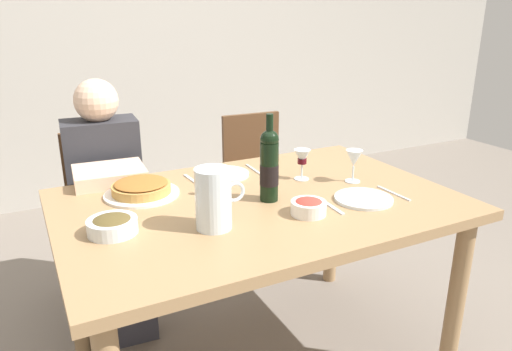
% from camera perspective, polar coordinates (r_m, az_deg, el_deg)
% --- Properties ---
extents(back_wall, '(8.00, 0.10, 2.80)m').
position_cam_1_polar(back_wall, '(3.95, -16.30, 17.57)').
color(back_wall, '#B2ADA3').
rests_on(back_wall, ground).
extents(dining_table, '(1.50, 1.00, 0.76)m').
position_cam_1_polar(dining_table, '(1.88, 0.36, -5.47)').
color(dining_table, '#9E7A51').
rests_on(dining_table, ground).
extents(wine_bottle, '(0.07, 0.07, 0.34)m').
position_cam_1_polar(wine_bottle, '(1.80, 1.59, 1.23)').
color(wine_bottle, black).
rests_on(wine_bottle, dining_table).
extents(water_pitcher, '(0.17, 0.12, 0.21)m').
position_cam_1_polar(water_pitcher, '(1.58, -5.05, -3.19)').
color(water_pitcher, silver).
rests_on(water_pitcher, dining_table).
extents(baked_tart, '(0.29, 0.29, 0.06)m').
position_cam_1_polar(baked_tart, '(1.93, -13.46, -1.51)').
color(baked_tart, white).
rests_on(baked_tart, dining_table).
extents(salad_bowl, '(0.13, 0.13, 0.06)m').
position_cam_1_polar(salad_bowl, '(1.72, 6.26, -3.67)').
color(salad_bowl, white).
rests_on(salad_bowl, dining_table).
extents(olive_bowl, '(0.16, 0.16, 0.06)m').
position_cam_1_polar(olive_bowl, '(1.63, -16.72, -5.62)').
color(olive_bowl, silver).
rests_on(olive_bowl, dining_table).
extents(wine_glass_left_diner, '(0.07, 0.07, 0.13)m').
position_cam_1_polar(wine_glass_left_diner, '(2.05, 5.50, 2.04)').
color(wine_glass_left_diner, silver).
rests_on(wine_glass_left_diner, dining_table).
extents(wine_glass_right_diner, '(0.07, 0.07, 0.14)m').
position_cam_1_polar(wine_glass_right_diner, '(2.05, 11.48, 1.93)').
color(wine_glass_right_diner, silver).
rests_on(wine_glass_right_diner, dining_table).
extents(dinner_plate_left_setting, '(0.22, 0.22, 0.01)m').
position_cam_1_polar(dinner_plate_left_setting, '(1.88, 12.67, -2.71)').
color(dinner_plate_left_setting, silver).
rests_on(dinner_plate_left_setting, dining_table).
extents(dinner_plate_right_setting, '(0.22, 0.22, 0.01)m').
position_cam_1_polar(dinner_plate_right_setting, '(2.12, -3.80, 0.16)').
color(dinner_plate_right_setting, silver).
rests_on(dinner_plate_right_setting, dining_table).
extents(fork_left_setting, '(0.02, 0.16, 0.00)m').
position_cam_1_polar(fork_left_setting, '(1.80, 8.95, -3.65)').
color(fork_left_setting, silver).
rests_on(fork_left_setting, dining_table).
extents(knife_left_setting, '(0.01, 0.18, 0.00)m').
position_cam_1_polar(knife_left_setting, '(1.98, 16.03, -2.03)').
color(knife_left_setting, silver).
rests_on(knife_left_setting, dining_table).
extents(knife_right_setting, '(0.02, 0.18, 0.00)m').
position_cam_1_polar(knife_right_setting, '(2.18, -0.18, 0.65)').
color(knife_right_setting, silver).
rests_on(knife_right_setting, dining_table).
extents(spoon_right_setting, '(0.02, 0.16, 0.00)m').
position_cam_1_polar(spoon_right_setting, '(2.07, -7.61, -0.54)').
color(spoon_right_setting, silver).
rests_on(spoon_right_setting, dining_table).
extents(chair_left, '(0.43, 0.43, 0.87)m').
position_cam_1_polar(chair_left, '(2.60, -17.50, -3.42)').
color(chair_left, brown).
rests_on(chair_left, ground).
extents(diner_left, '(0.36, 0.52, 1.16)m').
position_cam_1_polar(diner_left, '(2.34, -17.08, -2.76)').
color(diner_left, '#2D2D33').
rests_on(diner_left, ground).
extents(chair_right, '(0.42, 0.42, 0.87)m').
position_cam_1_polar(chair_right, '(2.88, 0.23, -0.33)').
color(chair_right, brown).
rests_on(chair_right, ground).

